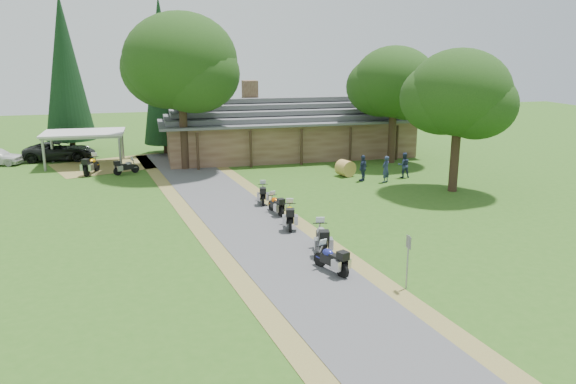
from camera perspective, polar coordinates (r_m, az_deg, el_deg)
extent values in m
plane|color=#2E5919|center=(24.25, -0.05, -7.07)|extent=(120.00, 120.00, 0.00)
plane|color=#4F4F51|center=(27.82, -3.06, -4.21)|extent=(51.95, 51.95, 0.00)
imported|color=black|center=(49.04, -22.21, 4.32)|extent=(2.94, 6.09, 2.27)
imported|color=#263250|center=(38.50, 9.90, 2.53)|extent=(0.74, 0.69, 2.12)
imported|color=#263250|center=(40.13, 11.69, 2.91)|extent=(0.64, 0.49, 2.09)
imported|color=#263250|center=(38.65, 7.64, 2.66)|extent=(0.73, 0.73, 2.11)
cylinder|color=#A9873E|center=(40.06, 5.85, 2.42)|extent=(1.41, 1.35, 1.14)
cone|color=black|center=(48.92, -12.67, 11.36)|extent=(3.54, 3.54, 13.00)
cone|color=black|center=(52.11, -21.63, 11.04)|extent=(4.19, 4.19, 13.29)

